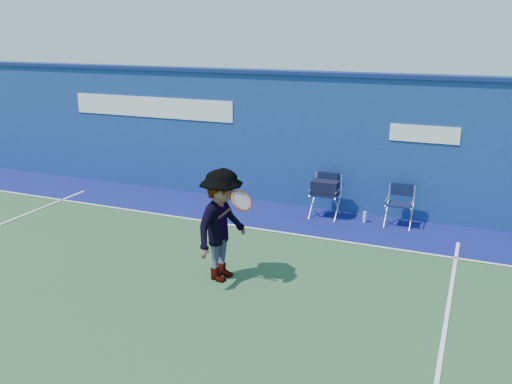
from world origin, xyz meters
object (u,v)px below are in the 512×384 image
at_px(directors_chair_left, 325,199).
at_px(directors_chair_right, 399,213).
at_px(water_bottle, 365,217).
at_px(tennis_player, 222,225).

bearing_deg(directors_chair_left, directors_chair_right, 2.21).
xyz_separation_m(water_bottle, tennis_player, (-1.61, -3.60, 0.82)).
distance_m(directors_chair_right, tennis_player, 4.38).
relative_size(directors_chair_right, water_bottle, 3.59).
height_order(directors_chair_left, directors_chair_right, directors_chair_left).
relative_size(water_bottle, tennis_player, 0.13).
bearing_deg(directors_chair_right, tennis_player, -122.17).
height_order(directors_chair_right, water_bottle, directors_chair_right).
bearing_deg(tennis_player, directors_chair_right, 57.83).
bearing_deg(water_bottle, directors_chair_left, 179.53).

